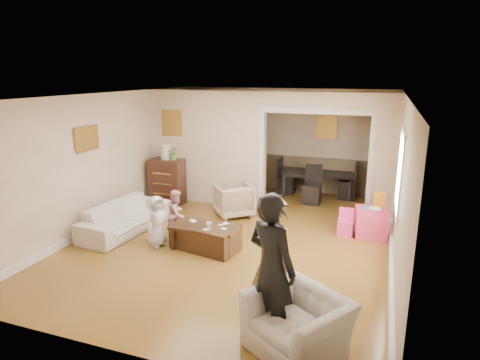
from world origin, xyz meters
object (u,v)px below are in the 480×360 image
at_px(armchair_back, 234,200).
at_px(table_lamp, 166,151).
at_px(child_kneel_a, 157,221).
at_px(child_toddler, 275,220).
at_px(coffee_table, 205,237).
at_px(coffee_cup, 209,225).
at_px(child_kneel_b, 177,214).
at_px(dresser, 167,182).
at_px(adult_person, 272,268).
at_px(sofa, 126,217).
at_px(play_table, 371,222).
at_px(armchair_front, 297,324).
at_px(cyan_cup, 366,207).
at_px(dining_table, 316,184).

bearing_deg(armchair_back, table_lamp, -48.33).
xyz_separation_m(child_kneel_a, child_toddler, (1.90, 0.90, -0.05)).
xyz_separation_m(coffee_table, child_kneel_a, (-0.85, -0.15, 0.24)).
xyz_separation_m(coffee_cup, child_kneel_b, (-0.80, 0.35, -0.02)).
distance_m(dresser, coffee_table, 2.80).
relative_size(table_lamp, adult_person, 0.21).
bearing_deg(child_kneel_b, adult_person, -142.05).
bearing_deg(dresser, sofa, -86.74).
height_order(dresser, coffee_cup, dresser).
height_order(dresser, coffee_table, dresser).
bearing_deg(adult_person, play_table, -78.41).
height_order(play_table, child_kneel_a, child_kneel_a).
relative_size(armchair_back, adult_person, 0.43).
bearing_deg(child_kneel_a, table_lamp, 46.58).
bearing_deg(play_table, coffee_table, -149.67).
bearing_deg(play_table, armchair_front, -99.48).
xyz_separation_m(coffee_cup, adult_person, (1.62, -1.95, 0.40)).
relative_size(sofa, cyan_cup, 24.59).
bearing_deg(coffee_cup, child_kneel_b, 156.37).
bearing_deg(armchair_front, cyan_cup, 114.90).
height_order(armchair_front, table_lamp, table_lamp).
height_order(adult_person, child_kneel_a, adult_person).
bearing_deg(coffee_table, armchair_front, -46.05).
height_order(dining_table, child_kneel_b, child_kneel_b).
relative_size(armchair_front, child_kneel_a, 1.09).
height_order(armchair_back, child_kneel_b, child_kneel_b).
bearing_deg(dining_table, play_table, -68.84).
distance_m(coffee_cup, child_toddler, 1.24).
distance_m(cyan_cup, child_kneel_a, 3.81).
relative_size(cyan_cup, child_kneel_a, 0.09).
distance_m(armchair_back, child_toddler, 1.57).
height_order(sofa, coffee_cup, sofa).
bearing_deg(coffee_table, dining_table, 71.44).
distance_m(coffee_table, cyan_cup, 3.01).
relative_size(child_kneel_a, child_toddler, 1.13).
height_order(armchair_back, dresser, dresser).
bearing_deg(adult_person, dresser, -21.83).
bearing_deg(sofa, coffee_cup, -93.57).
height_order(play_table, adult_person, adult_person).
bearing_deg(armchair_front, child_kneel_a, 178.66).
height_order(table_lamp, adult_person, adult_person).
bearing_deg(cyan_cup, coffee_cup, -147.70).
relative_size(dining_table, child_toddler, 2.18).
height_order(coffee_table, coffee_cup, coffee_cup).
bearing_deg(armchair_front, child_toddler, 142.24).
xyz_separation_m(armchair_front, child_kneel_a, (-2.91, 1.98, 0.13)).
xyz_separation_m(adult_person, child_toddler, (-0.67, 2.75, -0.47)).
height_order(armchair_back, child_kneel_a, child_kneel_a).
distance_m(table_lamp, dining_table, 3.75).
height_order(dresser, adult_person, adult_person).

